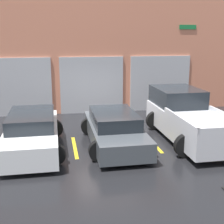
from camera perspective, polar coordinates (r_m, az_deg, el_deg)
name	(u,v)px	position (r m, az deg, el deg)	size (l,w,h in m)	color
ground_plane	(106,129)	(13.17, -1.19, -3.09)	(28.00, 28.00, 0.00)	black
shophouse_building	(95,57)	(15.89, -3.21, 10.04)	(17.23, 0.68, 5.67)	#D17A5B
pickup_truck	(187,117)	(12.17, 13.50, -0.92)	(2.40, 5.03, 1.76)	silver
sedan_white	(32,133)	(10.97, -14.39, -3.68)	(2.14, 4.48, 1.30)	white
sedan_side	(114,129)	(11.13, 0.44, -3.20)	(2.17, 4.42, 1.20)	#474C51
parking_stripe_left	(75,147)	(11.12, -6.82, -6.42)	(0.12, 2.20, 0.01)	gold
parking_stripe_centre	(152,142)	(11.63, 7.42, -5.53)	(0.12, 2.20, 0.01)	gold
parking_stripe_right	(224,138)	(12.77, 19.75, -4.47)	(0.12, 2.20, 0.01)	gold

